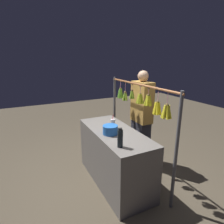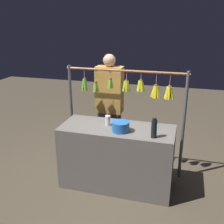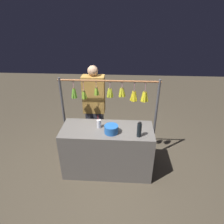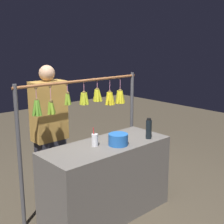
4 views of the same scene
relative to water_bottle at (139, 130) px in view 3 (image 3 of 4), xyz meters
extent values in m
plane|color=#4B4233|center=(0.51, -0.18, -1.00)|extent=(12.00, 12.00, 0.00)
cube|color=#66605B|center=(0.51, -0.18, -0.56)|extent=(1.53, 0.63, 0.88)
cylinder|color=#4C4C51|center=(-0.34, -0.62, -0.20)|extent=(0.04, 0.04, 1.60)
cylinder|color=#4C4C51|center=(1.36, -0.62, -0.20)|extent=(0.04, 0.04, 1.60)
cylinder|color=#9E6038|center=(0.51, -0.62, 0.56)|extent=(1.76, 0.03, 0.03)
torus|color=black|center=(-0.11, -0.62, 0.55)|extent=(0.04, 0.01, 0.04)
cylinder|color=pink|center=(-0.11, -0.62, 0.46)|extent=(0.01, 0.01, 0.17)
sphere|color=brown|center=(-0.11, -0.62, 0.38)|extent=(0.05, 0.05, 0.05)
cylinder|color=gold|center=(-0.08, -0.61, 0.29)|extent=(0.07, 0.04, 0.18)
cylinder|color=gold|center=(-0.09, -0.59, 0.29)|extent=(0.06, 0.07, 0.18)
cylinder|color=gold|center=(-0.11, -0.58, 0.29)|extent=(0.04, 0.07, 0.18)
cylinder|color=gold|center=(-0.14, -0.61, 0.29)|extent=(0.08, 0.05, 0.18)
cylinder|color=gold|center=(-0.14, -0.63, 0.29)|extent=(0.07, 0.06, 0.18)
cylinder|color=gold|center=(-0.12, -0.65, 0.29)|extent=(0.04, 0.06, 0.18)
cylinder|color=gold|center=(-0.09, -0.64, 0.29)|extent=(0.05, 0.06, 0.18)
torus|color=black|center=(0.07, -0.62, 0.55)|extent=(0.04, 0.02, 0.04)
cylinder|color=pink|center=(0.07, -0.62, 0.46)|extent=(0.01, 0.01, 0.17)
sphere|color=brown|center=(0.07, -0.62, 0.38)|extent=(0.05, 0.05, 0.05)
cylinder|color=yellow|center=(0.11, -0.62, 0.29)|extent=(0.08, 0.04, 0.17)
cylinder|color=yellow|center=(0.09, -0.59, 0.29)|extent=(0.05, 0.06, 0.17)
cylinder|color=yellow|center=(0.07, -0.58, 0.29)|extent=(0.04, 0.07, 0.17)
cylinder|color=yellow|center=(0.05, -0.60, 0.29)|extent=(0.07, 0.06, 0.17)
cylinder|color=yellow|center=(0.05, -0.63, 0.29)|extent=(0.07, 0.05, 0.17)
cylinder|color=yellow|center=(0.07, -0.65, 0.29)|extent=(0.04, 0.07, 0.17)
cylinder|color=yellow|center=(0.09, -0.64, 0.29)|extent=(0.05, 0.06, 0.17)
torus|color=black|center=(0.28, -0.62, 0.55)|extent=(0.04, 0.01, 0.04)
cylinder|color=pink|center=(0.28, -0.62, 0.49)|extent=(0.01, 0.01, 0.11)
sphere|color=brown|center=(0.28, -0.62, 0.44)|extent=(0.05, 0.05, 0.05)
cylinder|color=gold|center=(0.31, -0.61, 0.36)|extent=(0.06, 0.04, 0.16)
cylinder|color=gold|center=(0.30, -0.59, 0.36)|extent=(0.06, 0.07, 0.16)
cylinder|color=gold|center=(0.27, -0.59, 0.36)|extent=(0.06, 0.07, 0.16)
cylinder|color=gold|center=(0.26, -0.62, 0.36)|extent=(0.08, 0.04, 0.16)
cylinder|color=gold|center=(0.27, -0.64, 0.36)|extent=(0.05, 0.07, 0.16)
cylinder|color=gold|center=(0.30, -0.64, 0.36)|extent=(0.05, 0.06, 0.16)
torus|color=black|center=(0.49, -0.62, 0.55)|extent=(0.04, 0.02, 0.04)
cylinder|color=pink|center=(0.49, -0.62, 0.48)|extent=(0.01, 0.01, 0.12)
sphere|color=brown|center=(0.49, -0.62, 0.42)|extent=(0.05, 0.05, 0.05)
cylinder|color=#AAB625|center=(0.52, -0.61, 0.34)|extent=(0.06, 0.04, 0.15)
cylinder|color=#AAB625|center=(0.51, -0.59, 0.34)|extent=(0.06, 0.06, 0.15)
cylinder|color=#AAB625|center=(0.48, -0.59, 0.34)|extent=(0.05, 0.06, 0.15)
cylinder|color=#AAB625|center=(0.46, -0.60, 0.34)|extent=(0.06, 0.04, 0.15)
cylinder|color=#AAB625|center=(0.47, -0.63, 0.34)|extent=(0.07, 0.05, 0.15)
cylinder|color=#AAB625|center=(0.48, -0.65, 0.34)|extent=(0.04, 0.07, 0.15)
cylinder|color=#AAB625|center=(0.51, -0.64, 0.34)|extent=(0.05, 0.05, 0.15)
torus|color=black|center=(0.73, -0.62, 0.55)|extent=(0.04, 0.01, 0.04)
cylinder|color=pink|center=(0.73, -0.62, 0.49)|extent=(0.01, 0.01, 0.11)
sphere|color=brown|center=(0.73, -0.62, 0.44)|extent=(0.04, 0.04, 0.04)
cylinder|color=#7FA82A|center=(0.75, -0.62, 0.37)|extent=(0.06, 0.03, 0.14)
cylinder|color=#7FA82A|center=(0.73, -0.60, 0.37)|extent=(0.03, 0.06, 0.14)
cylinder|color=#7FA82A|center=(0.71, -0.62, 0.37)|extent=(0.06, 0.04, 0.14)
cylinder|color=#7FA82A|center=(0.73, -0.63, 0.37)|extent=(0.04, 0.06, 0.14)
torus|color=black|center=(0.95, -0.62, 0.55)|extent=(0.04, 0.01, 0.04)
cylinder|color=pink|center=(0.95, -0.62, 0.46)|extent=(0.01, 0.01, 0.17)
sphere|color=brown|center=(0.95, -0.62, 0.37)|extent=(0.05, 0.05, 0.05)
cylinder|color=#7FA82A|center=(0.97, -0.62, 0.30)|extent=(0.06, 0.04, 0.15)
cylinder|color=#7FA82A|center=(0.95, -0.60, 0.30)|extent=(0.04, 0.07, 0.15)
cylinder|color=#7FA82A|center=(0.93, -0.62, 0.30)|extent=(0.07, 0.04, 0.15)
cylinder|color=#7FA82A|center=(0.96, -0.63, 0.30)|extent=(0.04, 0.07, 0.15)
torus|color=black|center=(1.13, -0.62, 0.55)|extent=(0.04, 0.01, 0.04)
cylinder|color=pink|center=(1.13, -0.62, 0.48)|extent=(0.01, 0.01, 0.13)
sphere|color=brown|center=(1.13, -0.62, 0.41)|extent=(0.04, 0.04, 0.04)
cylinder|color=#609E2D|center=(1.15, -0.62, 0.32)|extent=(0.06, 0.04, 0.18)
cylinder|color=#609E2D|center=(1.14, -0.59, 0.32)|extent=(0.05, 0.06, 0.18)
cylinder|color=#609E2D|center=(1.11, -0.60, 0.32)|extent=(0.05, 0.06, 0.18)
cylinder|color=#609E2D|center=(1.10, -0.61, 0.32)|extent=(0.06, 0.04, 0.18)
cylinder|color=#609E2D|center=(1.12, -0.64, 0.32)|extent=(0.04, 0.05, 0.18)
cylinder|color=#609E2D|center=(1.14, -0.64, 0.32)|extent=(0.06, 0.07, 0.18)
cylinder|color=black|center=(0.00, 0.00, -0.01)|extent=(0.07, 0.07, 0.23)
cylinder|color=black|center=(0.00, 0.00, 0.12)|extent=(0.05, 0.05, 0.02)
cylinder|color=blue|center=(0.43, -0.07, -0.05)|extent=(0.22, 0.22, 0.13)
cylinder|color=silver|center=(0.65, -0.22, -0.05)|extent=(0.07, 0.07, 0.14)
cylinder|color=red|center=(0.66, -0.22, -0.01)|extent=(0.01, 0.03, 0.21)
cube|color=#2D2D38|center=(0.82, -0.89, -0.58)|extent=(0.33, 0.23, 0.83)
cube|color=#BF8C3F|center=(0.82, -0.89, 0.20)|extent=(0.42, 0.23, 0.73)
sphere|color=tan|center=(0.82, -0.89, 0.66)|extent=(0.19, 0.19, 0.19)
camera|label=1|loc=(-1.92, 1.06, 0.98)|focal=30.59mm
camera|label=2|loc=(-0.33, 3.03, 1.28)|focal=43.18mm
camera|label=3|loc=(0.26, 2.53, 1.61)|focal=31.17mm
camera|label=4|loc=(2.70, 2.32, 1.03)|focal=49.24mm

